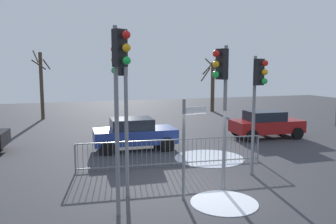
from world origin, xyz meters
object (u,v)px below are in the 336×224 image
(traffic_light_mid_left, at_px, (120,79))
(car_blue_far, at_px, (134,133))
(traffic_light_rear_left, at_px, (122,83))
(traffic_light_foreground_right, at_px, (222,86))
(bare_tree_left, at_px, (212,85))
(traffic_light_rear_right, at_px, (258,89))
(direction_sign_post, at_px, (186,144))
(car_red_mid, at_px, (266,124))
(bare_tree_right, at_px, (41,84))

(traffic_light_mid_left, xyz_separation_m, car_blue_far, (1.91, 7.11, -2.75))
(traffic_light_mid_left, height_order, traffic_light_rear_left, traffic_light_mid_left)
(traffic_light_foreground_right, bearing_deg, traffic_light_mid_left, 86.53)
(bare_tree_left, bearing_deg, traffic_light_rear_right, -110.62)
(traffic_light_rear_left, relative_size, direction_sign_post, 1.56)
(traffic_light_mid_left, distance_m, car_red_mid, 12.30)
(traffic_light_mid_left, xyz_separation_m, bare_tree_right, (-2.47, 18.63, -0.91))
(traffic_light_foreground_right, relative_size, direction_sign_post, 1.52)
(bare_tree_right, bearing_deg, car_red_mid, -43.25)
(bare_tree_right, bearing_deg, car_blue_far, -69.15)
(traffic_light_foreground_right, distance_m, bare_tree_right, 18.67)
(traffic_light_rear_right, height_order, bare_tree_left, bare_tree_left)
(traffic_light_foreground_right, xyz_separation_m, traffic_light_rear_right, (1.90, 1.02, -0.18))
(car_blue_far, relative_size, bare_tree_right, 0.76)
(traffic_light_foreground_right, xyz_separation_m, car_blue_far, (-1.31, 6.25, -2.49))
(car_red_mid, height_order, bare_tree_left, bare_tree_left)
(traffic_light_foreground_right, xyz_separation_m, bare_tree_right, (-5.69, 17.77, -0.65))
(traffic_light_foreground_right, bearing_deg, bare_tree_left, -43.12)
(traffic_light_rear_right, bearing_deg, traffic_light_rear_left, -13.18)
(car_red_mid, distance_m, bare_tree_right, 16.34)
(traffic_light_rear_left, height_order, bare_tree_right, bare_tree_right)
(direction_sign_post, distance_m, car_red_mid, 10.15)
(bare_tree_left, bearing_deg, bare_tree_right, -178.66)
(traffic_light_mid_left, bearing_deg, bare_tree_right, -111.85)
(traffic_light_mid_left, xyz_separation_m, bare_tree_left, (11.54, 18.96, -1.17))
(car_red_mid, relative_size, bare_tree_left, 0.84)
(traffic_light_rear_right, distance_m, bare_tree_right, 18.39)
(traffic_light_mid_left, xyz_separation_m, car_red_mid, (9.35, 7.51, -2.75))
(traffic_light_mid_left, distance_m, bare_tree_right, 18.82)
(traffic_light_foreground_right, bearing_deg, traffic_light_rear_right, -80.09)
(traffic_light_foreground_right, distance_m, car_red_mid, 9.38)
(traffic_light_foreground_right, height_order, bare_tree_left, bare_tree_left)
(traffic_light_rear_left, bearing_deg, car_blue_far, 36.48)
(traffic_light_foreground_right, bearing_deg, direction_sign_post, 83.44)
(car_blue_far, bearing_deg, bare_tree_left, 53.48)
(traffic_light_rear_left, distance_m, direction_sign_post, 2.50)
(traffic_light_mid_left, height_order, traffic_light_foreground_right, traffic_light_mid_left)
(traffic_light_rear_left, relative_size, bare_tree_right, 0.90)
(traffic_light_foreground_right, height_order, traffic_light_rear_left, traffic_light_rear_left)
(traffic_light_mid_left, relative_size, direction_sign_post, 1.64)
(bare_tree_left, relative_size, bare_tree_right, 0.91)
(direction_sign_post, relative_size, bare_tree_left, 0.63)
(traffic_light_foreground_right, xyz_separation_m, traffic_light_rear_left, (-2.90, 0.54, 0.09))
(traffic_light_rear_left, bearing_deg, traffic_light_rear_right, -32.19)
(car_blue_far, height_order, bare_tree_right, bare_tree_right)
(direction_sign_post, height_order, car_red_mid, direction_sign_post)
(traffic_light_foreground_right, relative_size, car_blue_far, 1.15)
(traffic_light_rear_left, relative_size, car_blue_far, 1.18)
(car_blue_far, bearing_deg, car_red_mid, 5.66)
(traffic_light_rear_right, distance_m, bare_tree_left, 18.26)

